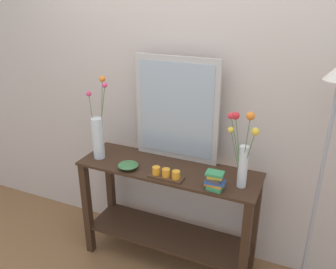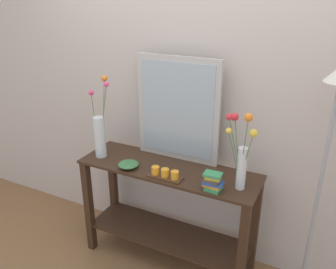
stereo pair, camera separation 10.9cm
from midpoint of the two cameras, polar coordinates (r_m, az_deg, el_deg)
ground_plane at (r=3.01m, az=1.10°, el=-19.77°), size 7.00×6.00×0.02m
wall_back at (r=2.61m, az=4.48°, el=7.72°), size 6.40×0.08×2.70m
console_table at (r=2.69m, az=1.18°, el=-11.53°), size 1.33×0.42×0.83m
mirror_leaning at (r=2.52m, az=2.81°, el=4.07°), size 0.64×0.03×0.77m
tall_vase_left at (r=2.66m, az=-9.97°, el=0.24°), size 0.20×0.12×0.63m
vase_right at (r=2.22m, az=13.36°, el=-3.27°), size 0.19×0.16×0.54m
candle_tray at (r=2.38m, az=0.82°, el=-6.54°), size 0.24×0.09×0.07m
decorative_bowl at (r=2.52m, az=-5.31°, el=-4.91°), size 0.15×0.15×0.04m
book_stack at (r=2.26m, az=8.78°, el=-7.68°), size 0.14×0.10×0.12m
floor_lamp at (r=2.27m, az=25.79°, el=-3.02°), size 0.24×0.24×1.66m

